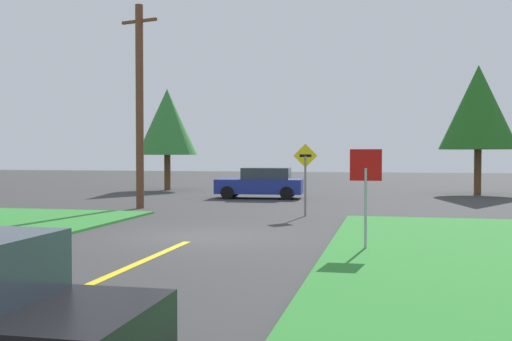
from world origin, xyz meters
TOP-DOWN VIEW (x-y plane):
  - ground_plane at (0.00, 0.00)m, footprint 120.00×120.00m
  - lane_stripe_center at (0.00, -8.00)m, footprint 0.20×14.00m
  - stop_sign at (4.73, -1.50)m, footprint 0.77×0.07m
  - car_approaching_junction at (-1.32, 14.70)m, footprint 4.66×2.30m
  - utility_pole_mid at (-5.23, 7.92)m, footprint 1.78×0.55m
  - direction_sign at (2.19, 6.26)m, footprint 0.89×0.21m
  - oak_tree_left at (10.31, 20.41)m, footprint 4.43×4.43m
  - pine_tree_center at (-8.73, 20.30)m, footprint 3.86×3.86m

SIDE VIEW (x-z plane):
  - ground_plane at x=0.00m, z-range 0.00..0.00m
  - lane_stripe_center at x=0.00m, z-range 0.00..0.01m
  - car_approaching_junction at x=-1.32m, z-range 0.00..1.62m
  - direction_sign at x=2.19m, z-range 0.33..3.08m
  - stop_sign at x=4.73m, z-range 0.51..2.99m
  - pine_tree_center at x=-8.73m, z-range 1.12..7.66m
  - utility_pole_mid at x=-5.23m, z-range 0.09..8.85m
  - oak_tree_left at x=10.31m, z-range 1.29..8.78m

